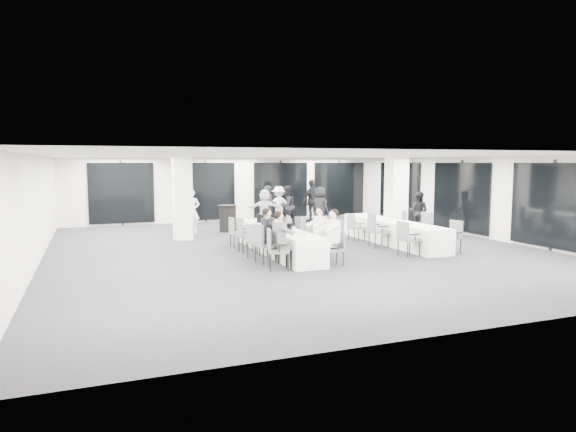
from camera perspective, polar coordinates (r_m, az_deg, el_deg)
name	(u,v)px	position (r m, az deg, el deg)	size (l,w,h in m)	color
room	(307,200)	(16.71, 2.12, 1.77)	(14.04, 16.04, 2.84)	#27272C
column_left	(182,198)	(17.69, -11.66, 1.93)	(0.60, 0.60, 2.80)	white
column_right	(396,197)	(18.17, 11.92, 2.03)	(0.60, 0.60, 2.80)	white
banquet_table_main	(278,241)	(14.73, -1.13, -2.76)	(0.90, 5.00, 0.75)	white
banquet_table_side	(393,232)	(16.81, 11.56, -1.79)	(0.90, 5.00, 0.75)	white
cocktail_table	(228,218)	(19.52, -6.72, -0.24)	(0.72, 0.72, 1.00)	black
chair_main_left_near	(275,247)	(12.48, -1.46, -3.44)	(0.61, 0.64, 1.00)	#53565B
chair_main_left_second	(264,241)	(13.29, -2.73, -2.80)	(0.60, 0.64, 1.03)	#53565B
chair_main_left_mid	(255,239)	(14.04, -3.71, -2.55)	(0.57, 0.60, 0.93)	#53565B
chair_main_left_fourth	(245,233)	(14.91, -4.81, -1.88)	(0.52, 0.58, 1.01)	#53565B
chair_main_left_far	(236,230)	(15.91, -5.83, -1.59)	(0.47, 0.53, 0.92)	#53565B
chair_main_right_near	(336,246)	(13.14, 5.38, -3.35)	(0.45, 0.50, 0.86)	#53565B
chair_main_right_second	(323,241)	(13.84, 3.94, -2.76)	(0.54, 0.57, 0.90)	#53565B
chair_main_right_mid	(307,236)	(14.81, 2.18, -2.25)	(0.50, 0.53, 0.86)	#53565B
chair_main_right_fourth	(298,231)	(15.44, 1.17, -1.72)	(0.58, 0.61, 0.95)	#53565B
chair_main_right_far	(285,228)	(16.54, -0.39, -1.31)	(0.52, 0.55, 0.90)	#53565B
chair_side_left_near	(407,236)	(14.67, 13.03, -2.21)	(0.54, 0.59, 0.98)	#53565B
chair_side_left_mid	(376,228)	(16.03, 9.76, -1.35)	(0.57, 0.62, 1.04)	#53565B
chair_side_left_far	(354,225)	(17.26, 7.40, -1.04)	(0.47, 0.53, 0.91)	#53565B
chair_side_right_near	(453,234)	(15.74, 17.86, -1.93)	(0.54, 0.58, 0.92)	#53565B
chair_side_right_mid	(423,226)	(16.90, 14.77, -1.12)	(0.55, 0.60, 1.02)	#53565B
chair_side_right_far	(399,223)	(18.01, 12.22, -0.72)	(0.51, 0.57, 0.97)	#53565B
seated_guest_a	(282,237)	(12.48, -0.71, -2.31)	(0.50, 0.38, 1.44)	#53565B
seated_guest_b	(270,232)	(13.32, -2.06, -1.79)	(0.50, 0.38, 1.44)	black
seated_guest_c	(331,234)	(13.02, 4.78, -1.99)	(0.50, 0.38, 1.44)	white
seated_guest_d	(318,230)	(13.74, 3.31, -1.55)	(0.50, 0.38, 1.44)	white
standing_guest_a	(269,204)	(20.47, -2.08, 1.34)	(0.70, 0.56, 1.91)	black
standing_guest_b	(287,203)	(21.08, -0.12, 1.44)	(0.91, 0.55, 1.89)	black
standing_guest_c	(279,203)	(21.88, -1.01, 1.50)	(1.17, 0.59, 1.80)	white
standing_guest_d	(312,198)	(22.41, 2.74, 2.00)	(1.25, 0.70, 2.12)	black
standing_guest_e	(320,204)	(20.82, 3.57, 1.33)	(0.89, 0.54, 1.85)	black
standing_guest_f	(265,206)	(20.33, -2.58, 1.09)	(1.62, 0.62, 1.76)	white
standing_guest_g	(192,208)	(19.33, -10.66, 0.85)	(0.67, 0.54, 1.83)	white
standing_guest_h	(419,209)	(19.96, 14.30, 0.76)	(0.83, 0.51, 1.72)	black
ice_bucket_near	(290,228)	(13.80, 0.23, -1.31)	(0.20, 0.20, 0.23)	black
ice_bucket_far	(260,218)	(15.95, -3.11, -0.27)	(0.23, 0.23, 0.26)	black
water_bottle_a	(293,231)	(13.00, 0.61, -1.72)	(0.08, 0.08, 0.24)	silver
water_bottle_b	(277,222)	(15.18, -1.28, -0.68)	(0.07, 0.07, 0.21)	silver
water_bottle_c	(258,217)	(16.61, -3.31, -0.12)	(0.06, 0.06, 0.20)	silver
plate_a	(291,233)	(13.43, 0.30, -1.94)	(0.20, 0.20, 0.03)	white
plate_b	(302,234)	(13.32, 1.57, -2.01)	(0.22, 0.22, 0.03)	white
plate_c	(285,230)	(14.13, -0.31, -1.54)	(0.19, 0.19, 0.03)	white
wine_glass	(316,232)	(12.61, 3.15, -1.84)	(0.08, 0.08, 0.20)	silver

